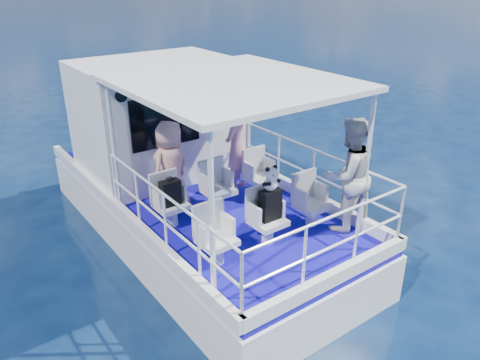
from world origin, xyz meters
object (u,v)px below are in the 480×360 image
at_px(passenger_stbd_aft, 348,175).
at_px(passenger_port_fwd, 171,167).
at_px(backpack_center, 270,205).
at_px(panda, 271,178).

bearing_deg(passenger_stbd_aft, passenger_port_fwd, -39.09).
bearing_deg(passenger_port_fwd, passenger_stbd_aft, 114.11).
bearing_deg(backpack_center, passenger_port_fwd, 111.05).
height_order(passenger_port_fwd, passenger_stbd_aft, passenger_stbd_aft).
bearing_deg(backpack_center, passenger_stbd_aft, -16.69).
relative_size(passenger_stbd_aft, backpack_center, 3.83).
distance_m(passenger_port_fwd, passenger_stbd_aft, 2.83).
height_order(passenger_port_fwd, panda, passenger_port_fwd).
bearing_deg(passenger_stbd_aft, backpack_center, -7.64).
relative_size(passenger_port_fwd, backpack_center, 3.33).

